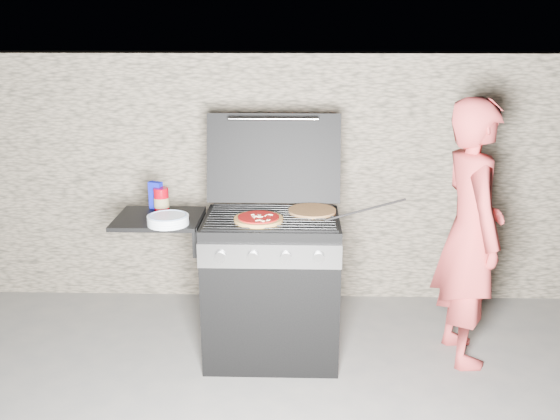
{
  "coord_description": "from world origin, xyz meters",
  "views": [
    {
      "loc": [
        0.15,
        -3.49,
        2.01
      ],
      "look_at": [
        0.05,
        0.0,
        0.95
      ],
      "focal_mm": 40.0,
      "sensor_mm": 36.0,
      "label": 1
    }
  ],
  "objects_px": {
    "person": "(470,233)",
    "sauce_jar": "(161,199)",
    "gas_grill": "(231,287)",
    "pizza_topped": "(259,218)"
  },
  "relations": [
    {
      "from": "gas_grill",
      "to": "person",
      "type": "distance_m",
      "value": 1.47
    },
    {
      "from": "pizza_topped",
      "to": "gas_grill",
      "type": "bearing_deg",
      "value": 152.5
    },
    {
      "from": "pizza_topped",
      "to": "person",
      "type": "distance_m",
      "value": 1.26
    },
    {
      "from": "gas_grill",
      "to": "pizza_topped",
      "type": "bearing_deg",
      "value": -27.5
    },
    {
      "from": "pizza_topped",
      "to": "sauce_jar",
      "type": "distance_m",
      "value": 0.65
    },
    {
      "from": "person",
      "to": "sauce_jar",
      "type": "bearing_deg",
      "value": 81.02
    },
    {
      "from": "sauce_jar",
      "to": "person",
      "type": "xyz_separation_m",
      "value": [
        1.86,
        -0.1,
        -0.17
      ]
    },
    {
      "from": "gas_grill",
      "to": "pizza_topped",
      "type": "xyz_separation_m",
      "value": [
        0.18,
        -0.09,
        0.47
      ]
    },
    {
      "from": "person",
      "to": "gas_grill",
      "type": "bearing_deg",
      "value": 85.48
    },
    {
      "from": "sauce_jar",
      "to": "gas_grill",
      "type": "bearing_deg",
      "value": -17.48
    }
  ]
}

